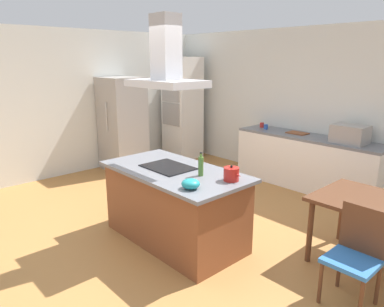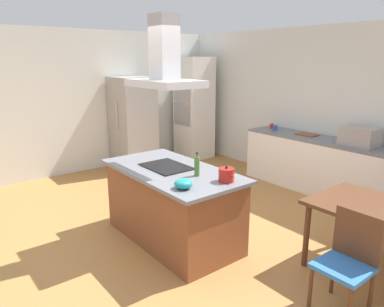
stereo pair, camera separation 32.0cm
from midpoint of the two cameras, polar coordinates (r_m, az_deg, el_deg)
The scene contains 17 objects.
ground at distance 5.53m, azimuth 7.74°, elevation -8.35°, with size 16.00×16.00×0.00m, color #AD753D.
wall_back at distance 6.59m, azimuth 18.06°, elevation 7.00°, with size 7.20×0.10×2.70m, color silver.
wall_left at distance 7.55m, azimuth -15.21°, elevation 8.11°, with size 0.10×8.80×2.70m, color silver.
kitchen_island at distance 4.39m, azimuth -4.89°, elevation -8.16°, with size 1.82×0.96×0.90m.
cooktop at distance 4.32m, azimuth -5.95°, elevation -2.17°, with size 0.60×0.44×0.01m, color black.
tea_kettle at distance 3.83m, azimuth 3.88°, elevation -3.29°, with size 0.22×0.17×0.17m.
olive_oil_bottle at distance 3.97m, azimuth -0.89°, elevation -1.98°, with size 0.06×0.06×0.27m.
mixing_bowl at distance 3.60m, azimuth -2.77°, elevation -4.84°, with size 0.19×0.19×0.10m, color teal.
back_counter at distance 6.41m, azimuth 16.38°, elevation -1.30°, with size 2.53×0.62×0.90m.
countertop_microwave at distance 5.97m, azimuth 22.34°, elevation 2.86°, with size 0.50×0.38×0.28m, color #9E9993.
coffee_mug_red at distance 6.92m, azimuth 9.70°, elevation 4.46°, with size 0.08×0.08×0.09m, color red.
coffee_mug_blue at distance 6.76m, azimuth 10.29°, elevation 4.18°, with size 0.08×0.08×0.09m, color #2D56B2.
cutting_board at distance 6.48m, azimuth 15.00°, elevation 3.14°, with size 0.34×0.24×0.02m, color brown.
wall_oven_stack at distance 8.03m, azimuth -2.70°, elevation 7.18°, with size 0.70×0.66×2.20m.
refrigerator at distance 7.28m, azimuth -12.19°, elevation 4.55°, with size 0.80×0.73×1.82m.
chair_facing_island at distance 3.57m, azimuth 22.31°, elevation -13.96°, with size 0.42×0.42×0.89m.
range_hood at distance 4.13m, azimuth -6.40°, elevation 13.90°, with size 0.90×0.55×0.78m.
Camera 1 is at (3.12, -2.57, 2.16)m, focal length 33.70 mm.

